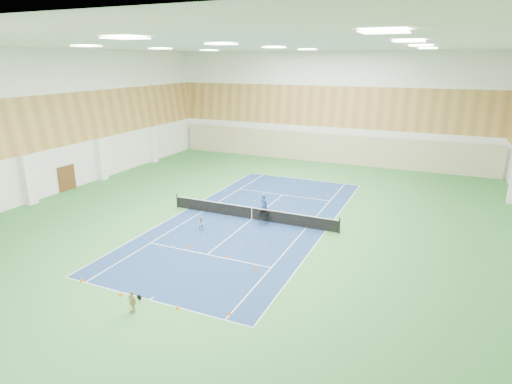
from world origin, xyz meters
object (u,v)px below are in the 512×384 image
at_px(coach, 264,205).
at_px(child_apron, 132,302).
at_px(tennis_net, 252,212).
at_px(ball_cart, 264,218).
at_px(child_court, 202,223).

xyz_separation_m(coach, child_apron, (-0.61, -14.00, -0.31)).
bearing_deg(coach, tennis_net, 80.96).
bearing_deg(tennis_net, ball_cart, -26.77).
xyz_separation_m(tennis_net, child_apron, (-0.05, -13.04, -0.00)).
distance_m(tennis_net, child_court, 3.98).
relative_size(child_court, ball_cart, 1.06).
height_order(tennis_net, ball_cart, tennis_net).
xyz_separation_m(tennis_net, child_court, (-2.22, -3.30, -0.03)).
bearing_deg(child_court, child_apron, -105.87).
height_order(child_court, child_apron, child_apron).
bearing_deg(tennis_net, coach, 60.02).
distance_m(child_court, ball_cart, 4.35).
distance_m(child_apron, ball_cart, 12.50).
xyz_separation_m(tennis_net, coach, (0.55, 0.96, 0.31)).
distance_m(tennis_net, ball_cart, 1.33).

